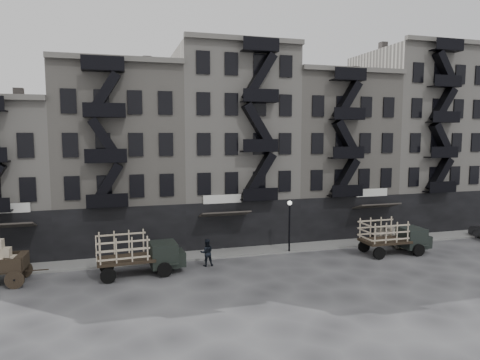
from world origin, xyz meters
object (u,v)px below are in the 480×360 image
object	(u,v)px
stake_truck_west	(138,251)
pedestrian_mid	(207,253)
stake_truck_east	(394,234)
car_east	(395,235)

from	to	relation	value
stake_truck_west	pedestrian_mid	distance (m)	4.99
stake_truck_east	pedestrian_mid	bearing A→B (deg)	176.77
stake_truck_west	pedestrian_mid	bearing A→B (deg)	3.88
stake_truck_east	pedestrian_mid	distance (m)	15.11
stake_truck_east	pedestrian_mid	xyz separation A→B (m)	(-15.06, 1.07, -0.63)
car_east	pedestrian_mid	xyz separation A→B (m)	(-17.13, -1.53, 0.21)
stake_truck_east	car_east	world-z (taller)	stake_truck_east
car_east	stake_truck_east	bearing A→B (deg)	-126.68
stake_truck_west	car_east	bearing A→B (deg)	2.12
stake_truck_west	pedestrian_mid	size ratio (longest dim) A/B	2.99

